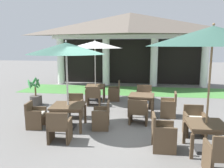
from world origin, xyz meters
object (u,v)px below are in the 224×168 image
Objects in this scene: patio_table_near_foreground at (142,97)px; patio_chair_near_foreground_south at (138,112)px; patio_umbrella_mid_left at (95,45)px; patio_chair_far_back_south at (221,156)px; terracotta_urn at (147,95)px; patio_umbrella_far_back at (213,37)px; patio_chair_near_foreground_east at (169,105)px; patio_umbrella_mid_right at (66,49)px; patio_chair_mid_right_north at (75,107)px; patio_chair_far_back_west at (162,134)px; patio_chair_mid_right_south at (59,128)px; patio_table_mid_right at (68,108)px; patio_chair_far_back_north at (195,121)px; patio_chair_mid_right_west at (35,116)px; potted_palm_left_edge at (36,97)px; patio_chair_near_foreground_north at (144,97)px; patio_chair_mid_left_east at (115,92)px; patio_table_mid_left at (95,87)px; patio_table_far_back at (206,127)px; patio_chair_mid_right_east at (102,116)px; patio_chair_mid_left_south at (94,96)px.

patio_table_near_foreground is 1.14× the size of patio_chair_near_foreground_south.
patio_chair_far_back_south is at bearing -56.93° from patio_umbrella_mid_left.
patio_umbrella_far_back is at bearing -76.73° from terracotta_urn.
patio_chair_near_foreground_east and patio_chair_far_back_south have the same top height.
patio_chair_mid_right_north is (-0.11, 1.03, -2.03)m from patio_umbrella_mid_right.
patio_chair_mid_right_south is at bearing -93.39° from patio_chair_far_back_west.
patio_table_near_foreground is at bearing 36.91° from patio_table_mid_right.
patio_umbrella_mid_left is 5.60m from patio_chair_far_back_north.
patio_chair_mid_right_south is (-3.11, -2.62, -0.01)m from patio_chair_near_foreground_east.
potted_palm_left_edge is (-1.26, 2.55, -0.03)m from patio_chair_mid_right_west.
terracotta_urn is at bearing -90.05° from patio_chair_near_foreground_north.
patio_chair_mid_right_north is at bearing 135.03° from patio_chair_mid_right_west.
patio_chair_near_foreground_east is 0.30× the size of patio_umbrella_far_back.
patio_chair_mid_right_west is at bearing -127.63° from terracotta_urn.
patio_chair_mid_right_west is at bearing 145.27° from patio_chair_mid_left_east.
patio_table_mid_left is (-2.14, 1.93, -0.04)m from patio_table_near_foreground.
patio_chair_mid_right_south is (-0.87, -4.75, -0.01)m from patio_chair_mid_left_east.
potted_palm_left_edge is (-5.04, 3.55, -0.06)m from patio_chair_far_back_west.
potted_palm_left_edge is at bearing -153.96° from patio_table_mid_left.
patio_table_mid_left is at bearing 128.17° from patio_table_far_back.
patio_chair_near_foreground_north is 2.42m from patio_table_mid_left.
patio_chair_far_back_west is (-1.02, -0.03, -0.20)m from patio_table_far_back.
patio_chair_near_foreground_east is at bearing -32.87° from patio_table_mid_left.
patio_chair_far_back_south is (3.80, -2.10, -0.23)m from patio_table_mid_right.
patio_chair_mid_right_west reaches higher than patio_table_mid_left.
patio_table_mid_left is 4.04m from patio_umbrella_mid_right.
patio_chair_near_foreground_east is at bearing -75.31° from terracotta_urn.
patio_umbrella_mid_left is at bearing 128.17° from patio_table_far_back.
patio_table_mid_left is at bearing 9.29° from patio_chair_mid_right_east.
potted_palm_left_edge is at bearing 141.47° from patio_chair_far_back_south.
patio_chair_mid_left_south is at bearing 152.66° from patio_table_near_foreground.
patio_chair_mid_right_north is (-0.19, -2.57, -2.14)m from patio_umbrella_mid_left.
terracotta_urn is at bearing 136.49° from patio_chair_mid_right_west.
patio_chair_mid_right_south is 5.97m from terracotta_urn.
terracotta_urn is (2.38, 0.83, -2.39)m from patio_umbrella_mid_left.
patio_chair_near_foreground_east is 3.59m from patio_table_mid_right.
patio_table_mid_left is at bearing 128.17° from patio_umbrella_far_back.
patio_chair_mid_right_east is at bearing -74.83° from patio_table_mid_left.
patio_chair_mid_right_south reaches higher than patio_table_near_foreground.
patio_chair_near_foreground_north is 1.03× the size of patio_chair_far_back_west.
patio_chair_far_back_south is (1.58, -3.77, -0.25)m from patio_table_near_foreground.
patio_umbrella_far_back is 8.31× the size of terracotta_urn.
patio_chair_near_foreground_east is 4.07m from patio_chair_mid_right_south.
terracotta_urn is at bearing 84.97° from patio_table_near_foreground.
patio_chair_near_foreground_south is at bearing 119.06° from patio_chair_far_back_south.
patio_umbrella_mid_left is at bearing -46.98° from patio_chair_far_back_north.
patio_chair_mid_left_east is 5.14m from patio_chair_far_back_west.
patio_chair_near_foreground_south is at bearing -26.86° from patio_chair_far_back_north.
patio_chair_near_foreground_east is at bearing 101.74° from patio_umbrella_far_back.
patio_table_mid_right is at bearing 149.30° from patio_chair_far_back_south.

